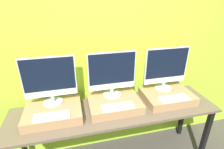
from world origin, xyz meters
TOP-DOWN VIEW (x-y plane):
  - wall_back at (0.00, 0.66)m, footprint 8.00×0.04m
  - workbench at (0.00, 0.29)m, footprint 2.29×0.59m
  - wooden_riser_left at (-0.65, 0.34)m, footprint 0.57×0.44m
  - monitor_left at (-0.65, 0.44)m, footprint 0.53×0.20m
  - keyboard_left at (-0.65, 0.19)m, footprint 0.33×0.13m
  - wooden_riser_center at (0.00, 0.34)m, footprint 0.57×0.44m
  - monitor_center at (0.00, 0.44)m, footprint 0.53×0.20m
  - keyboard_center at (0.00, 0.19)m, footprint 0.33×0.13m
  - wooden_riser_right at (0.65, 0.34)m, footprint 0.57×0.44m
  - monitor_right at (0.65, 0.44)m, footprint 0.53×0.20m
  - keyboard_right at (0.65, 0.19)m, footprint 0.33×0.13m

SIDE VIEW (x-z plane):
  - workbench at x=0.00m, z-range 0.32..1.12m
  - wooden_riser_left at x=-0.65m, z-range 0.80..0.90m
  - wooden_riser_center at x=0.00m, z-range 0.80..0.90m
  - wooden_riser_right at x=0.65m, z-range 0.80..0.90m
  - keyboard_left at x=-0.65m, z-range 0.90..0.91m
  - keyboard_center at x=0.00m, z-range 0.90..0.91m
  - keyboard_right at x=0.65m, z-range 0.90..0.91m
  - monitor_left at x=-0.65m, z-range 0.91..1.43m
  - monitor_center at x=0.00m, z-range 0.91..1.43m
  - monitor_right at x=0.65m, z-range 0.91..1.43m
  - wall_back at x=0.00m, z-range 0.00..2.60m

